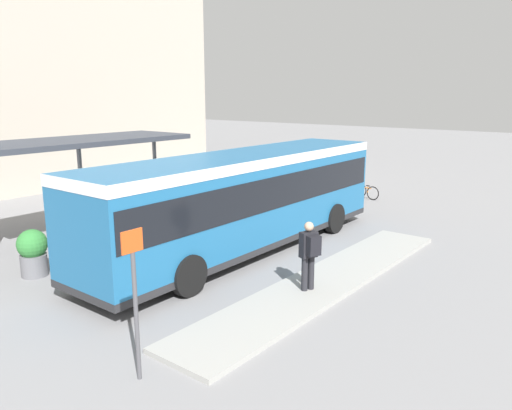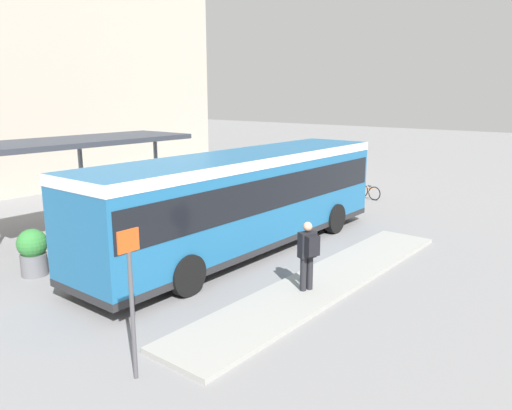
{
  "view_description": "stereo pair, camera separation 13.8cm",
  "coord_description": "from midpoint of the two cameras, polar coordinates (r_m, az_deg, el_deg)",
  "views": [
    {
      "loc": [
        -12.02,
        -10.03,
        5.06
      ],
      "look_at": [
        0.6,
        0.0,
        1.44
      ],
      "focal_mm": 35.0,
      "sensor_mm": 36.0,
      "label": 1
    },
    {
      "loc": [
        -11.94,
        -10.14,
        5.06
      ],
      "look_at": [
        0.6,
        0.0,
        1.44
      ],
      "focal_mm": 35.0,
      "sensor_mm": 36.0,
      "label": 2
    }
  ],
  "objects": [
    {
      "name": "potted_planter_near_shelter",
      "position": [
        15.44,
        -24.38,
        -4.87
      ],
      "size": [
        0.83,
        0.83,
        1.35
      ],
      "color": "slate",
      "rests_on": "ground_plane"
    },
    {
      "name": "station_building",
      "position": [
        35.81,
        -26.29,
        13.17
      ],
      "size": [
        18.49,
        15.74,
        12.35
      ],
      "color": "#B2A899",
      "rests_on": "ground_plane"
    },
    {
      "name": "bicycle_black",
      "position": [
        25.54,
        10.68,
        1.82
      ],
      "size": [
        0.48,
        1.65,
        0.71
      ],
      "rotation": [
        0.0,
        0.0,
        -1.54
      ],
      "color": "black",
      "rests_on": "ground_plane"
    },
    {
      "name": "bicycle_white",
      "position": [
        25.58,
        8.57,
        1.96
      ],
      "size": [
        0.48,
        1.74,
        0.75
      ],
      "rotation": [
        0.0,
        0.0,
        1.47
      ],
      "color": "black",
      "rests_on": "ground_plane"
    },
    {
      "name": "ground_plane",
      "position": [
        16.46,
        -1.56,
        -5.26
      ],
      "size": [
        120.0,
        120.0,
        0.0
      ],
      "primitive_type": "plane",
      "color": "gray"
    },
    {
      "name": "bicycle_red",
      "position": [
        26.15,
        7.17,
        2.17
      ],
      "size": [
        0.48,
        1.59,
        0.69
      ],
      "rotation": [
        0.0,
        0.0,
        1.62
      ],
      "color": "black",
      "rests_on": "ground_plane"
    },
    {
      "name": "curb_island",
      "position": [
        13.89,
        7.79,
        -8.57
      ],
      "size": [
        11.15,
        1.8,
        0.12
      ],
      "color": "#9E9E99",
      "rests_on": "ground_plane"
    },
    {
      "name": "station_shelter",
      "position": [
        18.9,
        -19.86,
        6.57
      ],
      "size": [
        8.09,
        3.03,
        3.49
      ],
      "color": "#383D47",
      "rests_on": "ground_plane"
    },
    {
      "name": "potted_planter_far_side",
      "position": [
        17.87,
        -14.17,
        -1.97
      ],
      "size": [
        0.8,
        0.8,
        1.27
      ],
      "color": "slate",
      "rests_on": "ground_plane"
    },
    {
      "name": "bicycle_orange",
      "position": [
        25.01,
        12.17,
        1.49
      ],
      "size": [
        0.48,
        1.57,
        0.68
      ],
      "rotation": [
        0.0,
        0.0,
        1.46
      ],
      "color": "black",
      "rests_on": "ground_plane"
    },
    {
      "name": "platform_sign",
      "position": [
        9.13,
        -14.07,
        -10.31
      ],
      "size": [
        0.44,
        0.08,
        2.8
      ],
      "color": "#4C4C51",
      "rests_on": "ground_plane"
    },
    {
      "name": "pedestrian_waiting",
      "position": [
        12.7,
        5.82,
        -5.33
      ],
      "size": [
        0.53,
        0.57,
        1.8
      ],
      "rotation": [
        0.0,
        0.0,
        1.17
      ],
      "color": "#232328",
      "rests_on": "curb_island"
    },
    {
      "name": "city_bus",
      "position": [
        15.99,
        -1.57,
        1.13
      ],
      "size": [
        12.14,
        2.82,
        3.2
      ],
      "rotation": [
        0.0,
        0.0,
        0.01
      ],
      "color": "#1E6093",
      "rests_on": "ground_plane"
    }
  ]
}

